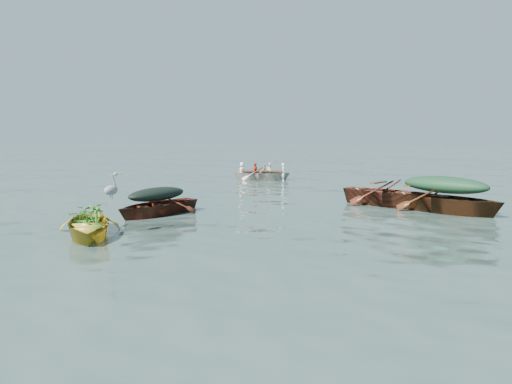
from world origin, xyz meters
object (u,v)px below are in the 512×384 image
rowed_boat (263,180)px  heron (111,197)px  yellow_dinghy (89,236)px  dark_covered_boat (157,215)px  open_wooden_boat (394,206)px  green_tarp_boat (444,212)px

rowed_boat → heron: size_ratio=4.30×
yellow_dinghy → rowed_boat: size_ratio=0.87×
heron → rowed_boat: bearing=57.4°
dark_covered_boat → open_wooden_boat: bearing=50.6°
dark_covered_boat → rowed_boat: size_ratio=0.94×
yellow_dinghy → heron: size_ratio=3.72×
dark_covered_boat → heron: size_ratio=4.06×
dark_covered_boat → heron: 3.02m
green_tarp_boat → heron: heron is taller
green_tarp_boat → heron: size_ratio=5.34×
dark_covered_boat → yellow_dinghy: bearing=-71.3°
dark_covered_boat → open_wooden_boat: open_wooden_boat is taller
open_wooden_boat → green_tarp_boat: bearing=-93.2°
green_tarp_boat → open_wooden_boat: open_wooden_boat is taller
yellow_dinghy → dark_covered_boat: 3.20m
rowed_boat → heron: heron is taller
yellow_dinghy → open_wooden_boat: (4.95, 8.49, 0.00)m
rowed_boat → heron: bearing=173.8°
open_wooden_boat → rowed_boat: bearing=67.5°
dark_covered_boat → open_wooden_boat: 7.76m
green_tarp_boat → rowed_boat: size_ratio=1.24×
green_tarp_boat → open_wooden_boat: 1.70m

